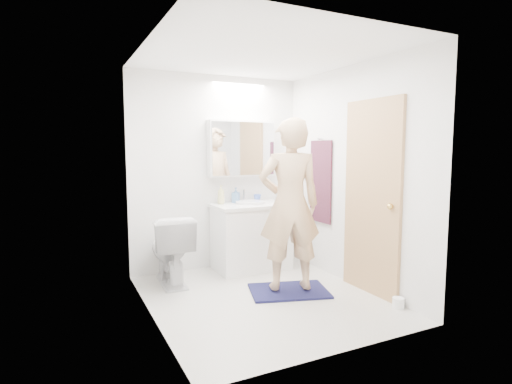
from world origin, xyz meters
TOP-DOWN VIEW (x-y plane):
  - floor at (0.00, 0.00)m, footprint 2.50×2.50m
  - ceiling at (0.00, 0.00)m, footprint 2.50×2.50m
  - wall_back at (0.00, 1.25)m, footprint 2.50×0.00m
  - wall_front at (0.00, -1.25)m, footprint 2.50×0.00m
  - wall_left at (-1.10, 0.00)m, footprint 0.00×2.50m
  - wall_right at (1.10, 0.00)m, footprint 0.00×2.50m
  - vanity_cabinet at (0.34, 0.96)m, footprint 0.90×0.55m
  - countertop at (0.34, 0.96)m, footprint 0.95×0.58m
  - sink_basin at (0.34, 0.99)m, footprint 0.36×0.36m
  - faucet at (0.34, 1.19)m, footprint 0.02×0.02m
  - medicine_cabinet at (0.30, 1.18)m, footprint 0.88×0.14m
  - mirror_panel at (0.30, 1.10)m, footprint 0.84×0.01m
  - toilet at (-0.72, 0.85)m, footprint 0.48×0.79m
  - bath_rug at (0.32, 0.02)m, footprint 0.93×0.76m
  - person at (0.32, 0.02)m, footprint 0.74×0.59m
  - door at (1.08, -0.35)m, footprint 0.04×0.80m
  - door_knob at (1.04, -0.65)m, footprint 0.06×0.06m
  - towel at (1.08, 0.55)m, footprint 0.02×0.42m
  - towel_hook at (1.07, 0.55)m, footprint 0.07×0.02m
  - soap_bottle_a at (-0.01, 1.11)m, footprint 0.10×0.10m
  - soap_bottle_b at (0.21, 1.15)m, footprint 0.12×0.12m
  - toothbrush_cup at (0.50, 1.12)m, footprint 0.12×0.12m
  - toilet_paper_roll at (1.03, -0.81)m, footprint 0.11×0.11m

SIDE VIEW (x-z plane):
  - floor at x=0.00m, z-range 0.00..0.00m
  - bath_rug at x=0.32m, z-range 0.00..0.02m
  - toilet_paper_roll at x=1.03m, z-range 0.00..0.10m
  - vanity_cabinet at x=0.34m, z-range 0.00..0.78m
  - toilet at x=-0.72m, z-range 0.00..0.78m
  - countertop at x=0.34m, z-range 0.78..0.82m
  - sink_basin at x=0.34m, z-range 0.82..0.85m
  - toothbrush_cup at x=0.50m, z-range 0.82..0.91m
  - faucet at x=0.34m, z-range 0.82..0.98m
  - soap_bottle_b at x=0.21m, z-range 0.82..1.01m
  - person at x=0.32m, z-range 0.05..1.81m
  - soap_bottle_a at x=-0.01m, z-range 0.82..1.05m
  - door_knob at x=1.04m, z-range 0.92..0.98m
  - door at x=1.08m, z-range 0.00..2.00m
  - towel at x=1.08m, z-range 0.60..1.60m
  - wall_back at x=0.00m, z-range -0.05..2.45m
  - wall_front at x=0.00m, z-range -0.05..2.45m
  - wall_left at x=-1.10m, z-range -0.05..2.45m
  - wall_right at x=1.10m, z-range -0.05..2.45m
  - medicine_cabinet at x=0.30m, z-range 1.15..1.85m
  - mirror_panel at x=0.30m, z-range 1.17..1.83m
  - towel_hook at x=1.07m, z-range 1.61..1.63m
  - ceiling at x=0.00m, z-range 2.40..2.40m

